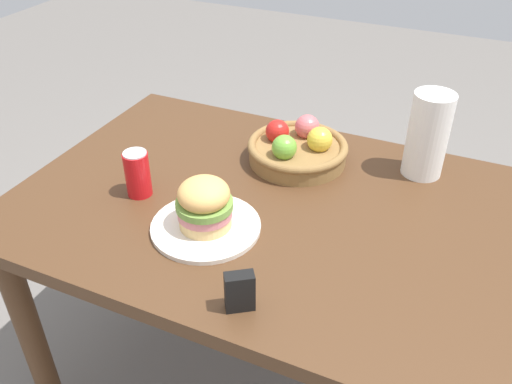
{
  "coord_description": "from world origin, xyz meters",
  "views": [
    {
      "loc": [
        0.4,
        -1.05,
        1.57
      ],
      "look_at": [
        -0.05,
        -0.05,
        0.81
      ],
      "focal_mm": 37.83,
      "sensor_mm": 36.0,
      "label": 1
    }
  ],
  "objects_px": {
    "plate": "(206,227)",
    "napkin_holder": "(240,292)",
    "paper_towel_roll": "(428,135)",
    "soda_can": "(138,174)",
    "sandwich": "(204,204)",
    "fruit_basket": "(298,148)"
  },
  "relations": [
    {
      "from": "plate",
      "to": "napkin_holder",
      "type": "height_order",
      "value": "napkin_holder"
    },
    {
      "from": "plate",
      "to": "soda_can",
      "type": "xyz_separation_m",
      "value": [
        -0.23,
        0.06,
        0.06
      ]
    },
    {
      "from": "fruit_basket",
      "to": "napkin_holder",
      "type": "height_order",
      "value": "fruit_basket"
    },
    {
      "from": "soda_can",
      "to": "fruit_basket",
      "type": "relative_size",
      "value": 0.43
    },
    {
      "from": "sandwich",
      "to": "napkin_holder",
      "type": "xyz_separation_m",
      "value": [
        0.19,
        -0.2,
        -0.03
      ]
    },
    {
      "from": "plate",
      "to": "soda_can",
      "type": "relative_size",
      "value": 2.13
    },
    {
      "from": "napkin_holder",
      "to": "paper_towel_roll",
      "type": "bearing_deg",
      "value": 35.86
    },
    {
      "from": "napkin_holder",
      "to": "plate",
      "type": "bearing_deg",
      "value": 99.05
    },
    {
      "from": "soda_can",
      "to": "paper_towel_roll",
      "type": "bearing_deg",
      "value": 31.94
    },
    {
      "from": "plate",
      "to": "napkin_holder",
      "type": "bearing_deg",
      "value": -46.64
    },
    {
      "from": "plate",
      "to": "fruit_basket",
      "type": "relative_size",
      "value": 0.93
    },
    {
      "from": "sandwich",
      "to": "soda_can",
      "type": "relative_size",
      "value": 1.09
    },
    {
      "from": "plate",
      "to": "paper_towel_roll",
      "type": "xyz_separation_m",
      "value": [
        0.43,
        0.47,
        0.11
      ]
    },
    {
      "from": "sandwich",
      "to": "paper_towel_roll",
      "type": "distance_m",
      "value": 0.64
    },
    {
      "from": "plate",
      "to": "sandwich",
      "type": "distance_m",
      "value": 0.07
    },
    {
      "from": "plate",
      "to": "napkin_holder",
      "type": "relative_size",
      "value": 2.98
    },
    {
      "from": "fruit_basket",
      "to": "paper_towel_roll",
      "type": "xyz_separation_m",
      "value": [
        0.34,
        0.08,
        0.08
      ]
    },
    {
      "from": "plate",
      "to": "paper_towel_roll",
      "type": "height_order",
      "value": "paper_towel_roll"
    },
    {
      "from": "sandwich",
      "to": "paper_towel_roll",
      "type": "bearing_deg",
      "value": 47.72
    },
    {
      "from": "sandwich",
      "to": "fruit_basket",
      "type": "relative_size",
      "value": 0.47
    },
    {
      "from": "napkin_holder",
      "to": "soda_can",
      "type": "bearing_deg",
      "value": 113.99
    },
    {
      "from": "paper_towel_roll",
      "to": "napkin_holder",
      "type": "height_order",
      "value": "paper_towel_roll"
    }
  ]
}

